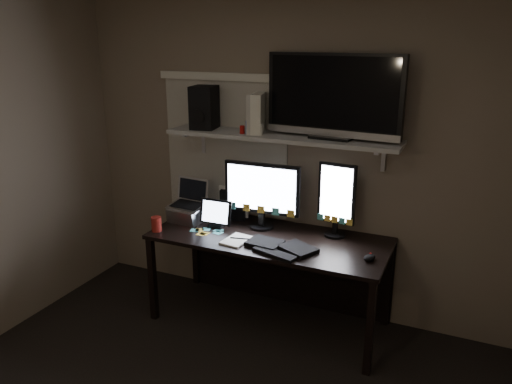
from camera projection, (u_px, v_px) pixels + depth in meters
The scene contains 18 objects.
back_wall at pixel (288, 159), 3.96m from camera, with size 3.60×3.60×0.00m, color #7A6B57.
window_blinds at pixel (225, 148), 4.15m from camera, with size 1.10×0.02×1.10m, color beige.
desk at pixel (275, 252), 3.95m from camera, with size 1.80×0.75×0.73m.
wall_shelf at pixel (280, 137), 3.75m from camera, with size 1.80×0.35×0.03m, color #A8A7A3.
monitor_landscape at pixel (262, 195), 3.90m from camera, with size 0.62×0.06×0.54m, color black.
monitor_portrait at pixel (336, 200), 3.72m from camera, with size 0.29×0.05×0.58m, color black.
keyboard at pixel (281, 246), 3.58m from camera, with size 0.51×0.20×0.03m, color black.
mouse at pixel (369, 257), 3.39m from camera, with size 0.07×0.11×0.04m, color black.
notepad at pixel (237, 240), 3.71m from camera, with size 0.17×0.23×0.01m, color white.
tablet at pixel (216, 213), 3.95m from camera, with size 0.27×0.11×0.23m, color black.
file_sorter at pixel (234, 203), 4.13m from camera, with size 0.21×0.10×0.27m, color black.
laptop at pixel (187, 202), 4.06m from camera, with size 0.30×0.24×0.33m, color #B5B5BA.
cup at pixel (156, 224), 3.89m from camera, with size 0.08×0.08×0.12m, color maroon.
sticky_notes at pixel (205, 229), 3.94m from camera, with size 0.28×0.21×0.00m, color yellow, non-canonical shape.
tv at pixel (333, 97), 3.52m from camera, with size 1.00×0.18×0.60m, color black.
game_console at pixel (258, 113), 3.78m from camera, with size 0.08×0.25×0.30m, color beige.
speaker at pixel (204, 107), 3.95m from camera, with size 0.18×0.22×0.34m, color black.
bottles at pixel (251, 125), 3.74m from camera, with size 0.23×0.05×0.15m, color #A50F0C, non-canonical shape.
Camera 1 is at (1.34, -1.83, 2.20)m, focal length 35.00 mm.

